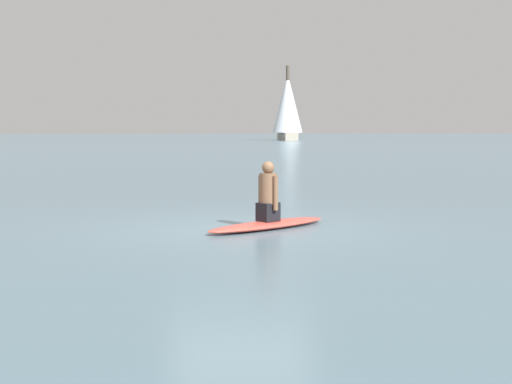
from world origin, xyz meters
TOP-DOWN VIEW (x-y plane):
  - ground_plane at (0.00, 0.00)m, footprint 400.00×400.00m
  - surfboard at (-0.10, 0.50)m, footprint 2.12×2.63m
  - person_paddler at (-0.10, 0.50)m, footprint 0.44×0.45m
  - sailboat_near_right at (-89.36, 18.30)m, footprint 6.02×4.25m

SIDE VIEW (x-z plane):
  - ground_plane at x=0.00m, z-range 0.00..0.00m
  - surfboard at x=-0.10m, z-range 0.00..0.13m
  - person_paddler at x=-0.10m, z-range 0.08..1.15m
  - sailboat_near_right at x=-89.36m, z-range -0.35..10.01m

